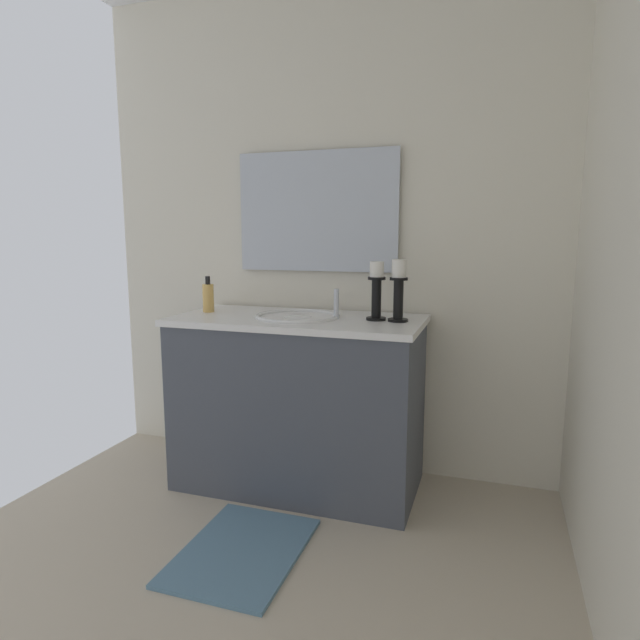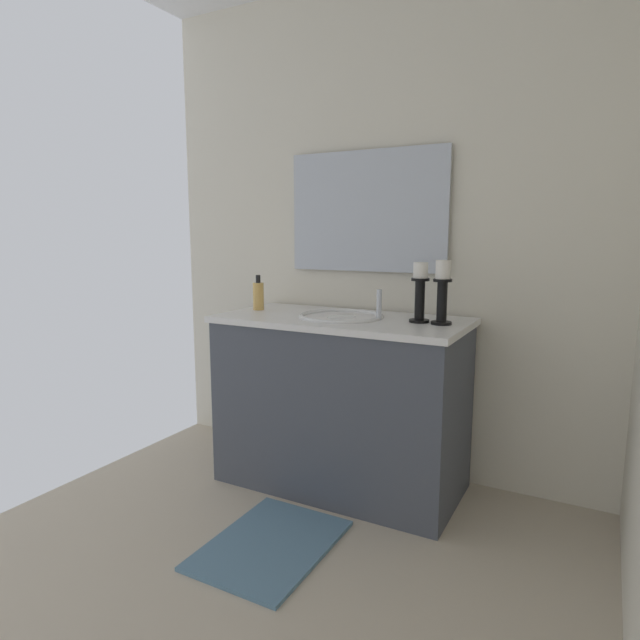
% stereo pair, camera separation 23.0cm
% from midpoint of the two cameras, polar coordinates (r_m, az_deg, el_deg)
% --- Properties ---
extents(wall_left, '(0.04, 2.43, 2.45)m').
position_cam_midpoint_polar(wall_left, '(2.78, -1.97, 9.24)').
color(wall_left, silver).
rests_on(wall_left, ground).
extents(vanity_cabinet, '(0.58, 1.18, 0.83)m').
position_cam_midpoint_polar(vanity_cabinet, '(2.61, -4.88, -8.76)').
color(vanity_cabinet, '#474C56').
rests_on(vanity_cabinet, ground).
extents(sink_basin, '(0.40, 0.40, 0.24)m').
position_cam_midpoint_polar(sink_basin, '(2.52, -4.97, -0.58)').
color(sink_basin, white).
rests_on(sink_basin, vanity_cabinet).
extents(mirror, '(0.02, 0.84, 0.60)m').
position_cam_midpoint_polar(mirror, '(2.75, -2.80, 11.50)').
color(mirror, silver).
extents(candle_holder_tall, '(0.09, 0.09, 0.28)m').
position_cam_midpoint_polar(candle_holder_tall, '(2.38, 5.69, 3.31)').
color(candle_holder_tall, black).
rests_on(candle_holder_tall, vanity_cabinet).
extents(candle_holder_short, '(0.09, 0.09, 0.27)m').
position_cam_midpoint_polar(candle_holder_short, '(2.41, 3.37, 3.24)').
color(candle_holder_short, black).
rests_on(candle_holder_short, vanity_cabinet).
extents(soap_bottle, '(0.06, 0.06, 0.18)m').
position_cam_midpoint_polar(soap_bottle, '(2.75, -14.23, 2.35)').
color(soap_bottle, '#E5B259').
rests_on(soap_bottle, vanity_cabinet).
extents(bath_mat, '(0.60, 0.44, 0.02)m').
position_cam_midpoint_polar(bath_mat, '(2.28, -11.46, -23.17)').
color(bath_mat, slate).
rests_on(bath_mat, ground).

